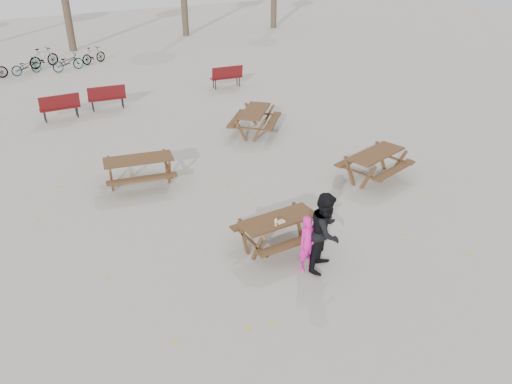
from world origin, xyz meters
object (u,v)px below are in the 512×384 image
food_tray (281,222)px  picnic_table_far (255,122)px  main_picnic_table (279,225)px  picnic_table_east (375,166)px  picnic_table_north (140,172)px  child (308,244)px  adult (326,232)px  soda_bottle (276,223)px

food_tray → picnic_table_far: size_ratio=0.09×
main_picnic_table → food_tray: bearing=-108.4°
picnic_table_east → picnic_table_north: bearing=139.4°
main_picnic_table → picnic_table_east: 4.72m
picnic_table_north → child: bearing=-60.8°
adult → soda_bottle: bearing=92.2°
adult → picnic_table_far: 8.35m
food_tray → picnic_table_east: 4.85m
picnic_table_north → picnic_table_far: size_ratio=0.97×
soda_bottle → picnic_table_north: bearing=105.9°
soda_bottle → child: (0.30, -0.80, -0.20)m
food_tray → picnic_table_far: (3.41, 6.83, -0.36)m
adult → picnic_table_east: size_ratio=0.94×
picnic_table_east → picnic_table_north: (-6.09, 3.19, 0.00)m
picnic_table_far → picnic_table_north: bearing=154.2°
food_tray → picnic_table_far: bearing=63.5°
main_picnic_table → adult: (0.43, -1.16, 0.32)m
soda_bottle → picnic_table_far: size_ratio=0.09×
food_tray → picnic_table_east: (4.50, 1.76, -0.38)m
adult → main_picnic_table: bearing=77.5°
main_picnic_table → picnic_table_far: size_ratio=0.90×
main_picnic_table → picnic_table_north: size_ratio=0.93×
soda_bottle → picnic_table_north: size_ratio=0.09×
picnic_table_north → picnic_table_far: bearing=33.3°
main_picnic_table → soda_bottle: bearing=-135.1°
main_picnic_table → adult: adult is taller
adult → picnic_table_far: adult is taller
picnic_table_east → picnic_table_far: size_ratio=0.97×
food_tray → adult: (0.49, -0.98, 0.11)m
main_picnic_table → child: bearing=-85.8°
adult → picnic_table_east: bearing=1.5°
food_tray → adult: 1.10m
child → adult: (0.35, -0.14, 0.26)m
child → picnic_table_east: 5.09m
child → picnic_table_far: bearing=62.5°
picnic_table_east → picnic_table_far: 5.19m
child → picnic_table_far: 8.35m
soda_bottle → adult: bearing=-55.0°
adult → picnic_table_north: 6.30m
main_picnic_table → food_tray: size_ratio=10.00×
picnic_table_north → picnic_table_far: 5.34m
picnic_table_far → food_tray: bearing=-163.0°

